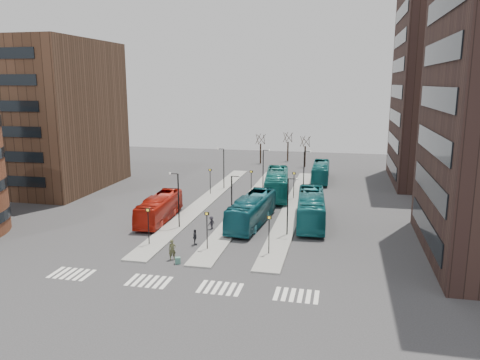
% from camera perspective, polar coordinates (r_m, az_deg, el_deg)
% --- Properties ---
extents(ground, '(160.00, 160.00, 0.00)m').
position_cam_1_polar(ground, '(35.94, -12.13, -14.65)').
color(ground, '#2D2D2F').
rests_on(ground, ground).
extents(island_left, '(2.50, 45.00, 0.15)m').
position_cam_1_polar(island_left, '(63.75, -4.28, -2.58)').
color(island_left, gray).
rests_on(island_left, ground).
extents(island_mid, '(2.50, 45.00, 0.15)m').
position_cam_1_polar(island_mid, '(62.33, 1.02, -2.88)').
color(island_mid, gray).
rests_on(island_mid, ground).
extents(island_right, '(2.50, 45.00, 0.15)m').
position_cam_1_polar(island_right, '(61.47, 6.52, -3.17)').
color(island_right, gray).
rests_on(island_right, ground).
extents(suitcase, '(0.59, 0.54, 0.60)m').
position_cam_1_polar(suitcase, '(42.63, -7.60, -9.71)').
color(suitcase, navy).
rests_on(suitcase, ground).
extents(red_bus, '(3.04, 10.76, 2.97)m').
position_cam_1_polar(red_bus, '(55.42, -9.79, -3.42)').
color(red_bus, '#B01A0D').
rests_on(red_bus, ground).
extents(teal_bus_a, '(3.86, 12.16, 3.33)m').
position_cam_1_polar(teal_bus_a, '(53.04, 1.43, -3.73)').
color(teal_bus_a, '#135360').
rests_on(teal_bus_a, ground).
extents(teal_bus_b, '(4.52, 13.33, 3.64)m').
position_cam_1_polar(teal_bus_b, '(66.48, 4.51, -0.44)').
color(teal_bus_b, '#16706B').
rests_on(teal_bus_b, ground).
extents(teal_bus_c, '(3.81, 12.74, 3.50)m').
position_cam_1_polar(teal_bus_c, '(54.26, 8.65, -3.42)').
color(teal_bus_c, '#146066').
rests_on(teal_bus_c, ground).
extents(teal_bus_d, '(2.74, 11.03, 3.06)m').
position_cam_1_polar(teal_bus_d, '(77.69, 9.80, 0.98)').
color(teal_bus_d, '#146265').
rests_on(teal_bus_d, ground).
extents(traveller, '(0.82, 0.71, 1.89)m').
position_cam_1_polar(traveller, '(43.40, -8.26, -8.42)').
color(traveller, '#44462A').
rests_on(traveller, ground).
extents(commuter_a, '(0.90, 0.81, 1.50)m').
position_cam_1_polar(commuter_a, '(52.21, -11.28, -5.26)').
color(commuter_a, black).
rests_on(commuter_a, ground).
extents(commuter_b, '(0.63, 1.01, 1.61)m').
position_cam_1_polar(commuter_b, '(46.95, -5.51, -6.96)').
color(commuter_b, black).
rests_on(commuter_b, ground).
extents(commuter_c, '(0.93, 1.08, 1.45)m').
position_cam_1_polar(commuter_c, '(51.80, -3.51, -5.21)').
color(commuter_c, black).
rests_on(commuter_c, ground).
extents(crosswalk_stripes, '(22.35, 2.40, 0.01)m').
position_cam_1_polar(crosswalk_stripes, '(38.67, -7.21, -12.49)').
color(crosswalk_stripes, silver).
rests_on(crosswalk_stripes, ground).
extents(office_block, '(25.00, 20.12, 22.00)m').
position_cam_1_polar(office_block, '(79.37, -24.93, 7.19)').
color(office_block, '#4C3223').
rests_on(office_block, ground).
extents(tower_far, '(20.12, 20.00, 30.00)m').
position_cam_1_polar(tower_far, '(81.16, 25.73, 10.04)').
color(tower_far, '#31201B').
rests_on(tower_far, ground).
extents(sign_poles, '(12.45, 22.12, 3.65)m').
position_cam_1_polar(sign_poles, '(55.21, -0.82, -2.31)').
color(sign_poles, black).
rests_on(sign_poles, ground).
extents(lamp_posts, '(14.04, 20.24, 6.12)m').
position_cam_1_polar(lamp_posts, '(59.50, 1.25, -0.12)').
color(lamp_posts, black).
rests_on(lamp_posts, ground).
extents(bare_trees, '(10.97, 8.14, 5.90)m').
position_cam_1_polar(bare_trees, '(93.40, 5.42, 3.64)').
color(bare_trees, black).
rests_on(bare_trees, ground).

